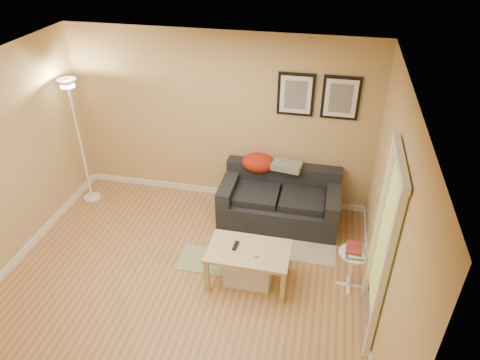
{
  "coord_description": "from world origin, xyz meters",
  "views": [
    {
      "loc": [
        1.53,
        -3.66,
        3.98
      ],
      "look_at": [
        0.55,
        0.85,
        1.05
      ],
      "focal_mm": 32.59,
      "sensor_mm": 36.0,
      "label": 1
    }
  ],
  "objects_px": {
    "book_stack": "(355,250)",
    "floor_lamp": "(81,146)",
    "sofa": "(280,198)",
    "coffee_table": "(248,265)",
    "storage_bin": "(249,268)",
    "side_table": "(351,270)"
  },
  "relations": [
    {
      "from": "book_stack",
      "to": "floor_lamp",
      "type": "xyz_separation_m",
      "value": [
        -4.02,
        1.07,
        0.35
      ]
    },
    {
      "from": "coffee_table",
      "to": "storage_bin",
      "type": "height_order",
      "value": "coffee_table"
    },
    {
      "from": "side_table",
      "to": "book_stack",
      "type": "relative_size",
      "value": 2.03
    },
    {
      "from": "sofa",
      "to": "storage_bin",
      "type": "bearing_deg",
      "value": -98.58
    },
    {
      "from": "coffee_table",
      "to": "storage_bin",
      "type": "relative_size",
      "value": 1.71
    },
    {
      "from": "coffee_table",
      "to": "storage_bin",
      "type": "bearing_deg",
      "value": 72.61
    },
    {
      "from": "coffee_table",
      "to": "book_stack",
      "type": "relative_size",
      "value": 3.71
    },
    {
      "from": "coffee_table",
      "to": "floor_lamp",
      "type": "xyz_separation_m",
      "value": [
        -2.8,
        1.23,
        0.69
      ]
    },
    {
      "from": "sofa",
      "to": "book_stack",
      "type": "distance_m",
      "value": 1.56
    },
    {
      "from": "book_stack",
      "to": "coffee_table",
      "type": "bearing_deg",
      "value": 167.98
    },
    {
      "from": "side_table",
      "to": "floor_lamp",
      "type": "height_order",
      "value": "floor_lamp"
    },
    {
      "from": "sofa",
      "to": "storage_bin",
      "type": "relative_size",
      "value": 2.94
    },
    {
      "from": "book_stack",
      "to": "floor_lamp",
      "type": "distance_m",
      "value": 4.17
    },
    {
      "from": "storage_bin",
      "to": "book_stack",
      "type": "relative_size",
      "value": 2.17
    },
    {
      "from": "book_stack",
      "to": "side_table",
      "type": "bearing_deg",
      "value": 90.09
    },
    {
      "from": "sofa",
      "to": "coffee_table",
      "type": "xyz_separation_m",
      "value": [
        -0.2,
        -1.32,
        -0.13
      ]
    },
    {
      "from": "sofa",
      "to": "storage_bin",
      "type": "xyz_separation_m",
      "value": [
        -0.2,
        -1.31,
        -0.2
      ]
    },
    {
      "from": "side_table",
      "to": "sofa",
      "type": "bearing_deg",
      "value": 131.51
    },
    {
      "from": "side_table",
      "to": "floor_lamp",
      "type": "relative_size",
      "value": 0.27
    },
    {
      "from": "coffee_table",
      "to": "floor_lamp",
      "type": "distance_m",
      "value": 3.13
    },
    {
      "from": "side_table",
      "to": "coffee_table",
      "type": "bearing_deg",
      "value": -172.32
    },
    {
      "from": "storage_bin",
      "to": "floor_lamp",
      "type": "xyz_separation_m",
      "value": [
        -2.8,
        1.21,
        0.76
      ]
    }
  ]
}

